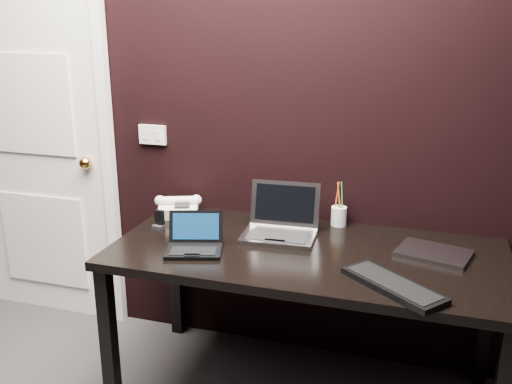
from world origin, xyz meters
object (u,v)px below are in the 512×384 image
(closed_laptop, at_px, (434,253))
(door, at_px, (35,140))
(mobile_phone, at_px, (159,222))
(pen_cup, at_px, (339,215))
(ext_keyboard, at_px, (393,285))
(desk_phone, at_px, (179,207))
(silver_laptop, at_px, (280,227))
(desk, at_px, (306,266))
(netbook, at_px, (194,244))

(closed_laptop, bearing_deg, door, 172.92)
(closed_laptop, xyz_separation_m, mobile_phone, (-1.26, -0.06, 0.02))
(mobile_phone, xyz_separation_m, pen_cup, (0.81, 0.30, 0.02))
(pen_cup, bearing_deg, door, 179.11)
(ext_keyboard, height_order, pen_cup, pen_cup)
(desk_phone, bearing_deg, pen_cup, 6.77)
(desk_phone, xyz_separation_m, mobile_phone, (-0.01, -0.20, -0.01))
(closed_laptop, bearing_deg, desk_phone, 173.25)
(closed_laptop, distance_m, desk_phone, 1.26)
(silver_laptop, bearing_deg, desk, -40.35)
(silver_laptop, bearing_deg, closed_laptop, -2.12)
(desk, xyz_separation_m, pen_cup, (0.08, 0.35, 0.13))
(door, distance_m, silver_laptop, 1.54)
(door, xyz_separation_m, netbook, (1.18, -0.52, -0.27))
(ext_keyboard, distance_m, pen_cup, 0.68)
(silver_laptop, bearing_deg, desk_phone, 167.83)
(netbook, relative_size, silver_laptop, 0.83)
(desk, bearing_deg, door, 167.18)
(door, height_order, ext_keyboard, door)
(closed_laptop, xyz_separation_m, desk_phone, (-1.25, 0.15, 0.03))
(ext_keyboard, height_order, mobile_phone, mobile_phone)
(netbook, distance_m, mobile_phone, 0.33)
(silver_laptop, relative_size, pen_cup, 1.58)
(desk_phone, bearing_deg, mobile_phone, -92.14)
(door, distance_m, closed_laptop, 2.21)
(silver_laptop, height_order, pen_cup, silver_laptop)
(ext_keyboard, height_order, closed_laptop, ext_keyboard)
(netbook, relative_size, pen_cup, 1.31)
(mobile_phone, height_order, pen_cup, pen_cup)
(mobile_phone, bearing_deg, closed_laptop, 2.52)
(door, distance_m, ext_keyboard, 2.15)
(door, distance_m, pen_cup, 1.75)
(door, xyz_separation_m, silver_laptop, (1.50, -0.25, -0.26))
(door, xyz_separation_m, pen_cup, (1.73, -0.03, -0.25))
(netbook, xyz_separation_m, closed_laptop, (0.99, 0.25, -0.02))
(desk, bearing_deg, pen_cup, 76.80)
(netbook, height_order, closed_laptop, netbook)
(silver_laptop, bearing_deg, ext_keyboard, -35.77)
(netbook, relative_size, ext_keyboard, 0.69)
(door, relative_size, ext_keyboard, 5.15)
(ext_keyboard, bearing_deg, netbook, 172.55)
(door, distance_m, desk, 1.73)
(ext_keyboard, relative_size, closed_laptop, 1.24)
(mobile_phone, bearing_deg, pen_cup, 20.22)
(pen_cup, bearing_deg, silver_laptop, -137.05)
(netbook, height_order, desk_phone, netbook)
(mobile_phone, relative_size, pen_cup, 0.41)
(desk, distance_m, mobile_phone, 0.74)
(closed_laptop, height_order, desk_phone, desk_phone)
(netbook, distance_m, ext_keyboard, 0.86)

